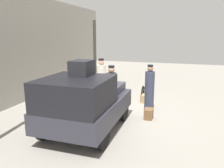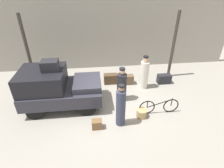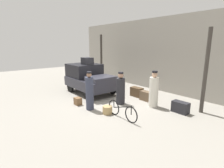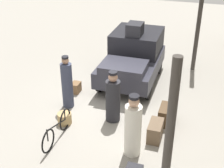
{
  "view_description": "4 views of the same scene",
  "coord_description": "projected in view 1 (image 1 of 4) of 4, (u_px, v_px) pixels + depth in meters",
  "views": [
    {
      "loc": [
        -7.59,
        -2.34,
        2.8
      ],
      "look_at": [
        0.2,
        0.2,
        0.95
      ],
      "focal_mm": 35.0,
      "sensor_mm": 36.0,
      "label": 1
    },
    {
      "loc": [
        -0.53,
        -6.2,
        4.77
      ],
      "look_at": [
        0.2,
        0.2,
        0.95
      ],
      "focal_mm": 28.0,
      "sensor_mm": 36.0,
      "label": 2
    },
    {
      "loc": [
        6.83,
        -5.18,
        2.91
      ],
      "look_at": [
        0.2,
        0.2,
        0.95
      ],
      "focal_mm": 28.0,
      "sensor_mm": 36.0,
      "label": 3
    },
    {
      "loc": [
        8.08,
        2.72,
        5.39
      ],
      "look_at": [
        0.2,
        0.2,
        0.95
      ],
      "focal_mm": 50.0,
      "sensor_mm": 36.0,
      "label": 4
    }
  ],
  "objects": [
    {
      "name": "ground_plane",
      "position": [
        115.0,
        110.0,
        8.36
      ],
      "size": [
        30.0,
        30.0,
        0.0
      ],
      "primitive_type": "plane",
      "color": "gray"
    },
    {
      "name": "station_building_facade",
      "position": [
        22.0,
        48.0,
        9.1
      ],
      "size": [
        16.0,
        0.15,
        4.5
      ],
      "color": "gray",
      "rests_on": "ground"
    },
    {
      "name": "canopy_pillar_right",
      "position": [
        95.0,
        53.0,
        12.13
      ],
      "size": [
        0.16,
        0.16,
        3.57
      ],
      "color": "#38332D",
      "rests_on": "ground"
    },
    {
      "name": "truck",
      "position": [
        85.0,
        102.0,
        6.28
      ],
      "size": [
        3.26,
        1.88,
        1.71
      ],
      "color": "black",
      "rests_on": "ground"
    },
    {
      "name": "bicycle",
      "position": [
        145.0,
        90.0,
        9.94
      ],
      "size": [
        1.66,
        0.04,
        0.69
      ],
      "color": "black",
      "rests_on": "ground"
    },
    {
      "name": "wicker_basket",
      "position": [
        145.0,
        98.0,
        9.23
      ],
      "size": [
        0.42,
        0.42,
        0.34
      ],
      "color": "tan",
      "rests_on": "ground"
    },
    {
      "name": "conductor_in_dark_uniform",
      "position": [
        149.0,
        90.0,
        8.15
      ],
      "size": [
        0.35,
        0.35,
        1.74
      ],
      "color": "#33384C",
      "rests_on": "ground"
    },
    {
      "name": "porter_carrying_trunk",
      "position": [
        101.0,
        78.0,
        10.39
      ],
      "size": [
        0.43,
        0.43,
        1.72
      ],
      "color": "silver",
      "rests_on": "ground"
    },
    {
      "name": "porter_standing_middle",
      "position": [
        111.0,
        87.0,
        8.93
      ],
      "size": [
        0.43,
        0.43,
        1.6
      ],
      "color": "#232328",
      "rests_on": "ground"
    },
    {
      "name": "suitcase_black_upright",
      "position": [
        149.0,
        114.0,
        7.41
      ],
      "size": [
        0.37,
        0.28,
        0.35
      ],
      "color": "brown",
      "rests_on": "ground"
    },
    {
      "name": "trunk_umber_medium",
      "position": [
        74.0,
        97.0,
        9.18
      ],
      "size": [
        0.7,
        0.39,
        0.52
      ],
      "color": "#4C3823",
      "rests_on": "ground"
    },
    {
      "name": "trunk_wicker_pale",
      "position": [
        86.0,
        92.0,
        9.92
      ],
      "size": [
        0.69,
        0.36,
        0.49
      ],
      "color": "brown",
      "rests_on": "ground"
    },
    {
      "name": "trunk_large_brown",
      "position": [
        104.0,
        83.0,
        11.73
      ],
      "size": [
        0.7,
        0.37,
        0.49
      ],
      "color": "#232328",
      "rests_on": "ground"
    },
    {
      "name": "trunk_on_truck_roof",
      "position": [
        82.0,
        68.0,
        5.95
      ],
      "size": [
        0.65,
        0.53,
        0.42
      ],
      "color": "#232328",
      "rests_on": "truck"
    }
  ]
}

